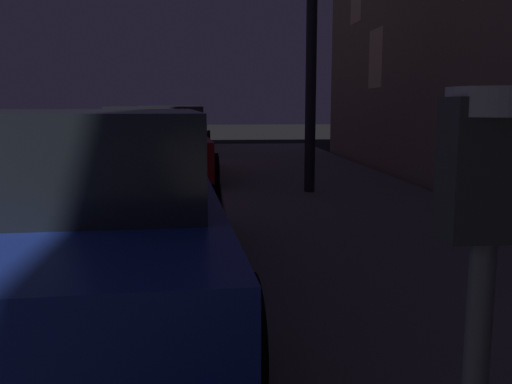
# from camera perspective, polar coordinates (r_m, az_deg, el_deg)

# --- Properties ---
(parking_meter) EXTENTS (0.19, 0.19, 1.36)m
(parking_meter) POSITION_cam_1_polar(r_m,az_deg,el_deg) (1.30, 22.00, -4.84)
(parking_meter) COLOR #59595B
(parking_meter) RESTS_ON sidewalk
(car_blue) EXTENTS (2.32, 4.67, 1.43)m
(car_blue) POSITION_cam_1_polar(r_m,az_deg,el_deg) (4.11, -17.71, -2.10)
(car_blue) COLOR navy
(car_blue) RESTS_ON ground
(car_red) EXTENTS (2.28, 4.46, 1.43)m
(car_red) POSITION_cam_1_polar(r_m,az_deg,el_deg) (10.76, -10.01, 4.68)
(car_red) COLOR maroon
(car_red) RESTS_ON ground
(car_black) EXTENTS (2.19, 4.35, 1.43)m
(car_black) POSITION_cam_1_polar(r_m,az_deg,el_deg) (16.51, -8.40, 6.09)
(car_black) COLOR black
(car_black) RESTS_ON ground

